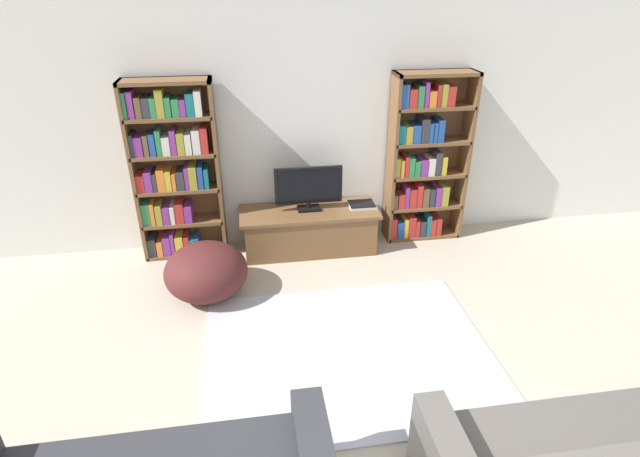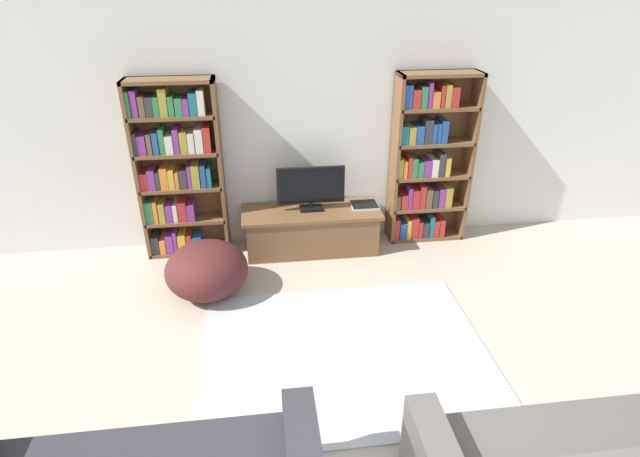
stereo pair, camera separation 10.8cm
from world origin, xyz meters
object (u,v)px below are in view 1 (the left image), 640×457
Objects in this scene: tv_stand at (309,230)px; beanbag_ottoman at (206,271)px; bookshelf_right at (423,162)px; bookshelf_left at (174,170)px; television at (309,188)px; laptop at (362,205)px.

beanbag_ottoman is at bearing -145.63° from tv_stand.
bookshelf_right is at bearing 6.94° from tv_stand.
bookshelf_left reaches higher than tv_stand.
bookshelf_left is 2.41× the size of beanbag_ottoman.
television is at bearing -174.01° from bookshelf_right.
bookshelf_left reaches higher than laptop.
beanbag_ottoman reaches higher than laptop.
laptop is (-0.70, -0.13, -0.41)m from bookshelf_right.
bookshelf_left and bookshelf_right have the same top height.
bookshelf_left is at bearing 174.42° from television.
bookshelf_right is 1.30m from television.
tv_stand is 1.30m from beanbag_ottoman.
television is (1.36, -0.13, -0.22)m from bookshelf_left.
bookshelf_left reaches higher than beanbag_ottoman.
bookshelf_right reaches higher than laptop.
bookshelf_right is at bearing 20.68° from beanbag_ottoman.
bookshelf_right is at bearing 5.99° from television.
bookshelf_right is (2.64, 0.00, -0.05)m from bookshelf_left.
bookshelf_right is 1.25× the size of tv_stand.
tv_stand is at bearing -90.00° from television.
beanbag_ottoman is (-2.35, -0.89, -0.64)m from bookshelf_right.
tv_stand is at bearing -173.06° from bookshelf_right.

